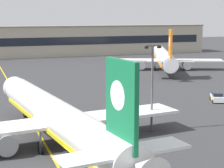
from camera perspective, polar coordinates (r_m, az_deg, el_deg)
taxiway_centreline at (r=68.07m, az=-12.44°, el=-3.20°), size 1.31×180.00×0.01m
airliner_foreground at (r=46.92m, az=-7.76°, el=-4.73°), size 32.35×41.48×11.65m
airliner_background at (r=111.29m, az=7.39°, el=3.71°), size 31.35×39.45×11.60m
apron_lamp_post at (r=52.17m, az=5.70°, el=-0.30°), size 2.24×0.90×11.32m
service_car_second at (r=72.91m, az=14.65°, el=-1.82°), size 3.39×4.57×1.79m
terminal_building at (r=147.92m, az=-12.32°, el=5.91°), size 139.84×12.40×11.02m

